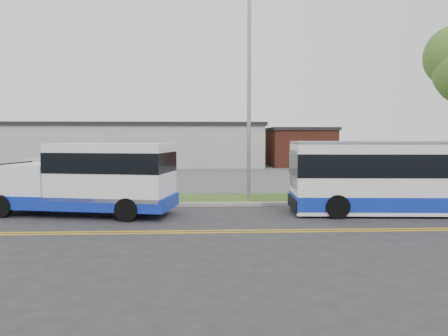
{
  "coord_description": "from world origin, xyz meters",
  "views": [
    {
      "loc": [
        0.89,
        -17.47,
        2.96
      ],
      "look_at": [
        1.79,
        1.66,
        1.6
      ],
      "focal_mm": 35.0,
      "sensor_mm": 36.0,
      "label": 1
    }
  ],
  "objects": [
    {
      "name": "ground",
      "position": [
        0.0,
        0.0,
        0.0
      ],
      "size": [
        140.0,
        140.0,
        0.0
      ],
      "primitive_type": "plane",
      "color": "#28282B",
      "rests_on": "ground"
    },
    {
      "name": "lane_line_north",
      "position": [
        0.0,
        -3.85,
        0.01
      ],
      "size": [
        70.0,
        0.12,
        0.01
      ],
      "primitive_type": "cube",
      "color": "gold",
      "rests_on": "ground"
    },
    {
      "name": "lane_line_south",
      "position": [
        0.0,
        -4.15,
        0.01
      ],
      "size": [
        70.0,
        0.12,
        0.01
      ],
      "primitive_type": "cube",
      "color": "gold",
      "rests_on": "ground"
    },
    {
      "name": "curb",
      "position": [
        0.0,
        1.1,
        0.07
      ],
      "size": [
        80.0,
        0.3,
        0.15
      ],
      "primitive_type": "cube",
      "color": "#9E9B93",
      "rests_on": "ground"
    },
    {
      "name": "verge",
      "position": [
        0.0,
        2.9,
        0.05
      ],
      "size": [
        80.0,
        3.3,
        0.1
      ],
      "primitive_type": "cube",
      "color": "#35541C",
      "rests_on": "ground"
    },
    {
      "name": "parking_lot",
      "position": [
        0.0,
        17.0,
        0.05
      ],
      "size": [
        80.0,
        25.0,
        0.1
      ],
      "primitive_type": "cube",
      "color": "#4C4C4F",
      "rests_on": "ground"
    },
    {
      "name": "commercial_building",
      "position": [
        -6.0,
        27.0,
        2.18
      ],
      "size": [
        25.4,
        10.4,
        4.35
      ],
      "color": "#9E9E99",
      "rests_on": "ground"
    },
    {
      "name": "brick_wing",
      "position": [
        10.5,
        26.0,
        1.96
      ],
      "size": [
        6.3,
        7.3,
        3.9
      ],
      "color": "brown",
      "rests_on": "ground"
    },
    {
      "name": "streetlight_near",
      "position": [
        3.0,
        2.73,
        5.23
      ],
      "size": [
        0.35,
        1.53,
        9.5
      ],
      "color": "gray",
      "rests_on": "verge"
    },
    {
      "name": "shuttle_bus",
      "position": [
        -3.24,
        -0.8,
        1.46
      ],
      "size": [
        7.39,
        3.65,
        2.72
      ],
      "rotation": [
        0.0,
        0.0,
        -0.21
      ],
      "color": "#0F29AB",
      "rests_on": "ground"
    },
    {
      "name": "transit_bus",
      "position": [
        9.35,
        -1.16,
        1.42
      ],
      "size": [
        10.22,
        2.99,
        2.8
      ],
      "rotation": [
        0.0,
        0.0,
        -0.07
      ],
      "color": "white",
      "rests_on": "ground"
    },
    {
      "name": "pedestrian",
      "position": [
        -4.6,
        4.0,
        1.03
      ],
      "size": [
        0.8,
        0.77,
        1.85
      ],
      "primitive_type": "imported",
      "rotation": [
        0.0,
        0.0,
        3.83
      ],
      "color": "black",
      "rests_on": "verge"
    },
    {
      "name": "parked_car_a",
      "position": [
        -4.72,
        14.78,
        0.76
      ],
      "size": [
        2.19,
        4.2,
        1.32
      ],
      "primitive_type": "imported",
      "rotation": [
        0.0,
        0.0,
        0.21
      ],
      "color": "#ADAEB4",
      "rests_on": "parking_lot"
    },
    {
      "name": "parked_car_b",
      "position": [
        -11.67,
        15.64,
        0.84
      ],
      "size": [
        3.18,
        5.43,
        1.48
      ],
      "primitive_type": "imported",
      "rotation": [
        0.0,
        0.0,
        -0.23
      ],
      "color": "white",
      "rests_on": "parking_lot"
    },
    {
      "name": "grocery_bag_left",
      "position": [
        -4.9,
        3.75,
        0.26
      ],
      "size": [
        0.32,
        0.32,
        0.32
      ],
      "primitive_type": "sphere",
      "color": "white",
      "rests_on": "verge"
    },
    {
      "name": "grocery_bag_right",
      "position": [
        -4.3,
        4.25,
        0.26
      ],
      "size": [
        0.32,
        0.32,
        0.32
      ],
      "primitive_type": "sphere",
      "color": "white",
      "rests_on": "verge"
    }
  ]
}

